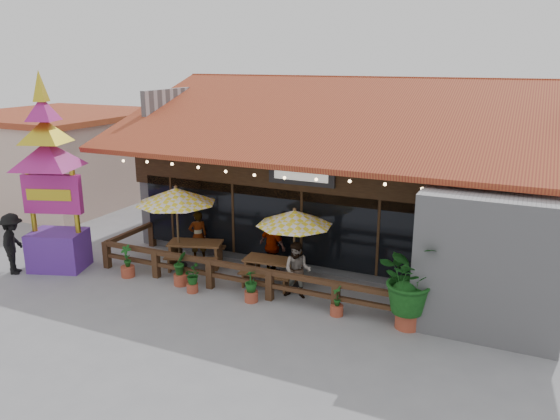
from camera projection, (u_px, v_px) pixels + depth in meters
The scene contains 19 objects.
ground at pixel (292, 296), 16.01m from camera, with size 100.00×100.00×0.00m, color gray.
restaurant_building at pixel (367, 179), 21.09m from camera, with size 15.50×14.73×6.09m.
patio_railing at pixel (221, 268), 16.52m from camera, with size 10.00×2.60×0.92m.
neighbor_building at pixel (61, 155), 26.73m from camera, with size 8.40×8.40×4.22m.
umbrella_left at pixel (176, 196), 17.63m from camera, with size 2.76×2.76×2.79m.
umbrella_right at pixel (294, 218), 16.20m from camera, with size 2.81×2.81×2.47m.
picnic_table_left at pixel (196, 250), 18.18m from camera, with size 2.14×1.99×0.84m.
picnic_table_right at pixel (271, 267), 16.82m from camera, with size 1.74×1.53×0.78m.
thai_sign_tower at pixel (48, 160), 17.17m from camera, with size 3.23×3.23×6.88m.
tropical_plant at pixel (410, 279), 13.78m from camera, with size 2.18×2.25×2.36m.
diner_a at pixel (198, 236), 18.69m from camera, with size 0.63×0.41×1.73m, color #3A2512.
diner_b at pixel (297, 270), 15.70m from camera, with size 0.82×0.64×1.69m, color #3A2512.
diner_c at pixel (273, 246), 17.47m from camera, with size 1.09×0.46×1.87m, color #3A2512.
pedestrian at pixel (13, 244), 17.48m from camera, with size 1.29×0.74×2.00m, color black.
planter_a at pixel (127, 263), 17.32m from camera, with size 0.43×0.43×1.06m.
planter_b at pixel (181, 270), 16.68m from camera, with size 0.48×0.51×1.09m.
planter_c at pixel (192, 277), 16.16m from camera, with size 0.67×0.67×0.84m.
planter_d at pixel (251, 286), 15.54m from camera, with size 0.50×0.50×0.95m.
planter_e at pixel (337, 303), 14.73m from camera, with size 0.36×0.38×0.88m.
Camera 1 is at (5.85, -13.53, 6.76)m, focal length 35.00 mm.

